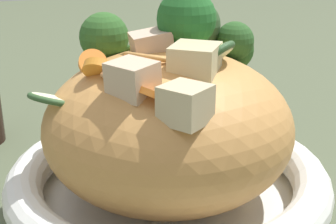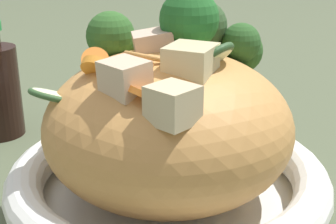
% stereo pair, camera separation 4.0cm
% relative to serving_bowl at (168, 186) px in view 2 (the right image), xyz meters
% --- Properties ---
extents(ground_plane, '(3.00, 3.00, 0.00)m').
position_rel_serving_bowl_xyz_m(ground_plane, '(0.00, 0.00, -0.03)').
color(ground_plane, '#4A543B').
extents(serving_bowl, '(0.28, 0.28, 0.05)m').
position_rel_serving_bowl_xyz_m(serving_bowl, '(0.00, 0.00, 0.00)').
color(serving_bowl, white).
rests_on(serving_bowl, ground_plane).
extents(noodle_heap, '(0.21, 0.21, 0.13)m').
position_rel_serving_bowl_xyz_m(noodle_heap, '(0.00, -0.00, 0.06)').
color(noodle_heap, '#C28947').
rests_on(noodle_heap, serving_bowl).
extents(broccoli_florets, '(0.17, 0.10, 0.09)m').
position_rel_serving_bowl_xyz_m(broccoli_florets, '(-0.03, -0.04, 0.13)').
color(broccoli_florets, '#9CC26F').
rests_on(broccoli_florets, serving_bowl).
extents(carrot_coins, '(0.06, 0.11, 0.03)m').
position_rel_serving_bowl_xyz_m(carrot_coins, '(0.05, 0.01, 0.11)').
color(carrot_coins, orange).
rests_on(carrot_coins, serving_bowl).
extents(zucchini_slices, '(0.18, 0.15, 0.06)m').
position_rel_serving_bowl_xyz_m(zucchini_slices, '(0.02, -0.01, 0.11)').
color(zucchini_slices, beige).
rests_on(zucchini_slices, serving_bowl).
extents(chicken_chunks, '(0.09, 0.13, 0.04)m').
position_rel_serving_bowl_xyz_m(chicken_chunks, '(0.01, 0.03, 0.12)').
color(chicken_chunks, '#CEB094').
rests_on(chicken_chunks, serving_bowl).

